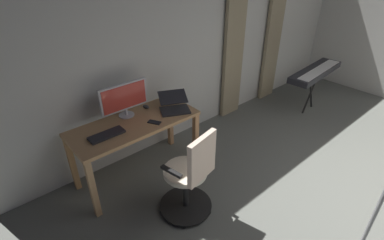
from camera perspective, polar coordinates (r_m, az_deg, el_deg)
The scene contains 11 objects.
back_room_partition at distance 4.27m, azimuth 3.35°, elevation 16.30°, with size 6.17×0.10×2.71m, color silver.
curtain_left_panel at distance 5.32m, azimuth 15.80°, elevation 16.14°, with size 0.38×0.06×2.35m, color tan.
curtain_right_panel at distance 4.54m, azimuth 8.29°, elevation 14.57°, with size 0.39×0.06×2.35m, color tan.
desk at distance 3.34m, azimuth -11.10°, elevation -1.89°, with size 1.44×0.61×0.75m.
office_chair at distance 2.92m, azimuth -0.35°, elevation -11.30°, with size 0.56×0.56×1.00m.
computer_monitor at distance 3.33m, azimuth -13.20°, elevation 4.25°, with size 0.58×0.18×0.40m.
computer_keyboard at distance 3.11m, azimuth -16.46°, elevation -2.82°, with size 0.37×0.14×0.02m, color #232328.
laptop at distance 3.46m, azimuth -3.53°, elevation 2.90°, with size 0.45×0.46×0.18m.
computer_mouse at distance 3.54m, azimuth -9.07°, elevation 2.60°, with size 0.06×0.10×0.04m, color #333338.
cell_phone_by_monitor at distance 3.24m, azimuth -7.43°, elevation -0.43°, with size 0.07×0.14×0.01m, color black.
piano_keyboard at distance 5.14m, azimuth 23.17°, elevation 8.61°, with size 1.31×0.43×0.76m.
Camera 1 is at (2.88, 0.08, 2.42)m, focal length 27.08 mm.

